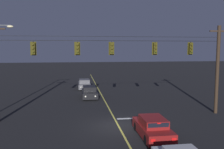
% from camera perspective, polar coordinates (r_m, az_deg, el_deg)
% --- Properties ---
extents(ground_plane, '(180.00, 180.00, 0.00)m').
position_cam_1_polar(ground_plane, '(19.47, 1.50, -11.86)').
color(ground_plane, black).
extents(lane_centre_stripe, '(0.14, 60.00, 0.01)m').
position_cam_1_polar(lane_centre_stripe, '(27.56, -1.51, -6.48)').
color(lane_centre_stripe, '#D1C64C').
rests_on(lane_centre_stripe, ground).
extents(stop_bar_paint, '(3.40, 0.36, 0.01)m').
position_cam_1_polar(stop_bar_paint, '(21.59, 5.70, -10.07)').
color(stop_bar_paint, silver).
rests_on(stop_bar_paint, ground).
extents(signal_span_assembly, '(21.04, 0.32, 8.05)m').
position_cam_1_polar(signal_span_assembly, '(21.03, 0.39, 1.14)').
color(signal_span_assembly, '#2D2116').
rests_on(signal_span_assembly, ground).
extents(traffic_light_leftmost, '(0.48, 0.41, 1.22)m').
position_cam_1_polar(traffic_light_leftmost, '(20.99, -17.91, 5.79)').
color(traffic_light_leftmost, black).
extents(traffic_light_left_inner, '(0.48, 0.41, 1.22)m').
position_cam_1_polar(traffic_light_left_inner, '(20.70, -8.08, 6.02)').
color(traffic_light_left_inner, black).
extents(traffic_light_centre, '(0.48, 0.41, 1.22)m').
position_cam_1_polar(traffic_light_centre, '(20.91, -0.06, 6.08)').
color(traffic_light_centre, black).
extents(traffic_light_right_inner, '(0.48, 0.41, 1.22)m').
position_cam_1_polar(traffic_light_right_inner, '(21.79, 10.03, 5.99)').
color(traffic_light_right_inner, black).
extents(traffic_light_rightmost, '(0.48, 0.41, 1.22)m').
position_cam_1_polar(traffic_light_rightmost, '(23.04, 17.88, 5.79)').
color(traffic_light_rightmost, black).
extents(car_waiting_near_lane, '(1.80, 4.33, 1.39)m').
position_cam_1_polar(car_waiting_near_lane, '(17.18, 9.43, -12.14)').
color(car_waiting_near_lane, maroon).
rests_on(car_waiting_near_lane, ground).
extents(car_oncoming_lead, '(1.80, 4.42, 1.39)m').
position_cam_1_polar(car_oncoming_lead, '(30.16, -5.27, -4.16)').
color(car_oncoming_lead, black).
rests_on(car_oncoming_lead, ground).
extents(car_oncoming_trailing, '(1.80, 4.42, 1.39)m').
position_cam_1_polar(car_oncoming_trailing, '(36.89, -6.43, -2.30)').
color(car_oncoming_trailing, '#4C4C51').
rests_on(car_oncoming_trailing, ground).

